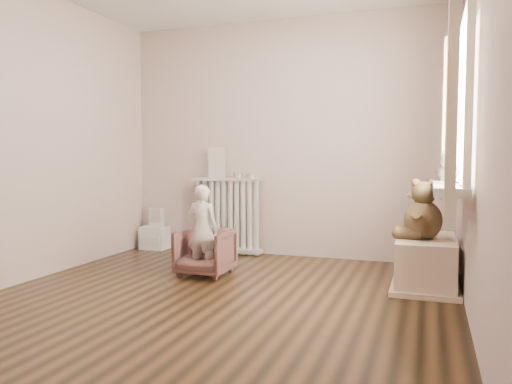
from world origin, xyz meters
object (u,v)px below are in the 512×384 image
(toy_vanity, at_px, (155,226))
(teddy_bear, at_px, (423,208))
(child, at_px, (203,230))
(radiator, at_px, (227,219))
(toy_bench, at_px, (426,262))
(plush_cat, at_px, (448,170))
(armchair, at_px, (205,252))

(toy_vanity, distance_m, teddy_bear, 3.17)
(child, bearing_deg, toy_vanity, -42.15)
(toy_vanity, distance_m, child, 1.57)
(radiator, distance_m, toy_bench, 2.29)
(child, relative_size, toy_bench, 0.93)
(toy_bench, distance_m, teddy_bear, 0.48)
(toy_bench, bearing_deg, radiator, 160.29)
(radiator, height_order, child, child)
(child, xyz_separation_m, plush_cat, (2.07, -0.11, 0.57))
(armchair, bearing_deg, plush_cat, -3.46)
(radiator, distance_m, armchair, 1.08)
(armchair, height_order, child, child)
(armchair, xyz_separation_m, toy_bench, (1.93, 0.28, -0.01))
(teddy_bear, bearing_deg, toy_bench, 72.28)
(child, bearing_deg, radiator, -78.07)
(armchair, height_order, plush_cat, plush_cat)
(toy_vanity, relative_size, teddy_bear, 1.00)
(teddy_bear, bearing_deg, toy_vanity, 166.11)
(toy_vanity, bearing_deg, radiator, 1.86)
(toy_vanity, xyz_separation_m, armchair, (1.14, -1.02, -0.06))
(radiator, height_order, toy_bench, radiator)
(child, distance_m, teddy_bear, 1.93)
(radiator, xyz_separation_m, toy_vanity, (-0.93, -0.03, -0.11))
(child, relative_size, teddy_bear, 1.68)
(radiator, distance_m, child, 1.12)
(child, xyz_separation_m, teddy_bear, (1.90, 0.24, 0.24))
(child, bearing_deg, teddy_bear, -171.78)
(toy_vanity, relative_size, toy_bench, 0.55)
(armchair, xyz_separation_m, teddy_bear, (1.90, 0.19, 0.46))
(child, relative_size, plush_cat, 3.01)
(child, distance_m, toy_bench, 1.97)
(radiator, xyz_separation_m, plush_cat, (2.28, -1.21, 0.61))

